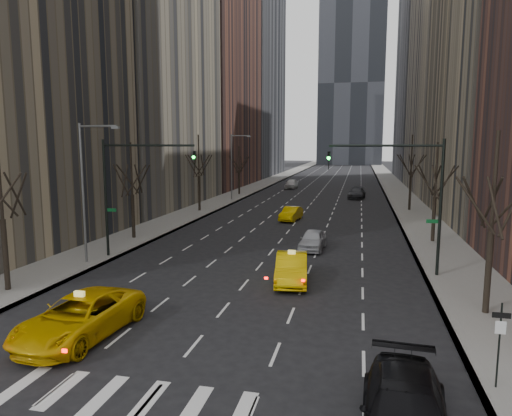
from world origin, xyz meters
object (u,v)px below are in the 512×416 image
Objects in this scene: taxi_suv at (80,317)px; taxi_sedan at (292,268)px; silver_sedan_ahead at (313,240)px; parked_suv_black at (405,413)px.

taxi_sedan is at bearing 56.29° from taxi_suv.
taxi_sedan is at bearing -89.25° from silver_sedan_ahead.
parked_suv_black is at bearing -74.93° from silver_sedan_ahead.
taxi_sedan is 8.48m from silver_sedan_ahead.
taxi_suv is 12.95m from parked_suv_black.
taxi_suv reaches higher than silver_sedan_ahead.
taxi_sedan is at bearing 113.87° from parked_suv_black.
taxi_suv reaches higher than parked_suv_black.
taxi_sedan reaches higher than silver_sedan_ahead.
parked_suv_black reaches higher than silver_sedan_ahead.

